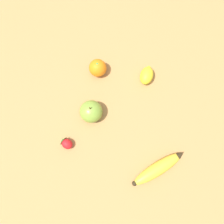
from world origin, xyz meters
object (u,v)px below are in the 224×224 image
banana (158,168)px  apple (91,111)px  strawberry (66,143)px  orange (98,68)px  lemon (147,75)px

banana → apple: bearing=109.2°
strawberry → banana: bearing=-156.9°
banana → apple: apple is taller
orange → strawberry: 0.31m
apple → lemon: bearing=-58.5°
banana → orange: 0.43m
strawberry → apple: 0.14m
apple → lemon: (0.13, -0.22, -0.01)m
lemon → apple: bearing=121.5°
banana → strawberry: banana is taller
banana → lemon: (0.35, 0.00, 0.00)m
banana → orange: (0.39, 0.19, 0.01)m
orange → lemon: bearing=-101.9°
strawberry → apple: bearing=-89.9°
strawberry → apple: size_ratio=0.65×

